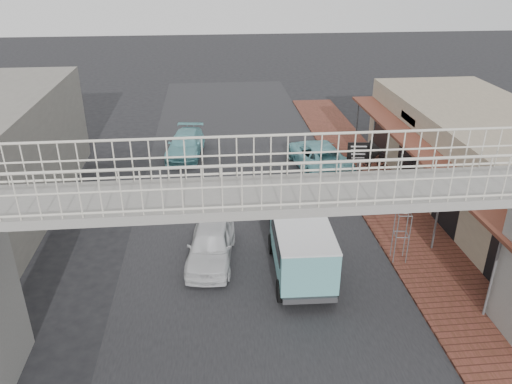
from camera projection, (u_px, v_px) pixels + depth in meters
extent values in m
plane|color=black|center=(258.00, 274.00, 18.01)|extent=(120.00, 120.00, 0.00)
cube|color=black|center=(258.00, 274.00, 18.01)|extent=(10.00, 60.00, 0.01)
cube|color=brown|center=(403.00, 224.00, 21.25)|extent=(3.00, 40.00, 0.10)
cube|color=gray|center=(500.00, 169.00, 21.69)|extent=(6.00, 18.00, 4.00)
cube|color=brown|center=(431.00, 153.00, 21.02)|extent=(1.80, 18.00, 0.12)
cube|color=silver|center=(409.00, 119.00, 24.02)|extent=(0.08, 2.60, 0.90)
cube|color=#B21914|center=(475.00, 171.00, 18.18)|extent=(0.08, 2.20, 0.80)
cube|color=gray|center=(275.00, 195.00, 12.21)|extent=(14.00, 2.00, 0.24)
cube|color=beige|center=(271.00, 156.00, 12.78)|extent=(14.00, 0.08, 1.10)
cube|color=beige|center=(281.00, 187.00, 11.07)|extent=(14.00, 0.08, 1.10)
imported|color=silver|center=(211.00, 244.00, 18.59)|extent=(2.12, 4.22, 1.38)
imported|color=black|center=(285.00, 202.00, 21.75)|extent=(1.70, 4.27, 1.38)
imported|color=#71BDC5|center=(319.00, 156.00, 26.65)|extent=(3.06, 5.46, 1.44)
imported|color=#6CB5BC|center=(186.00, 144.00, 28.45)|extent=(2.36, 4.66, 1.30)
cylinder|color=black|center=(272.00, 244.00, 19.18)|extent=(0.29, 0.78, 0.77)
cylinder|color=black|center=(317.00, 242.00, 19.28)|extent=(0.29, 0.78, 0.77)
cylinder|color=black|center=(281.00, 291.00, 16.50)|extent=(0.29, 0.78, 0.77)
cylinder|color=black|center=(332.00, 289.00, 16.60)|extent=(0.29, 0.78, 0.77)
cube|color=#66AFB2|center=(303.00, 248.00, 17.20)|extent=(1.98, 3.59, 1.49)
cube|color=#66AFB2|center=(294.00, 225.00, 19.15)|extent=(1.82, 1.05, 0.99)
cube|color=black|center=(303.00, 238.00, 17.03)|extent=(2.01, 2.93, 0.55)
cube|color=silver|center=(304.00, 228.00, 16.87)|extent=(2.01, 3.59, 0.07)
imported|color=black|center=(373.00, 160.00, 26.51)|extent=(1.78, 1.04, 0.88)
imported|color=black|center=(366.00, 178.00, 24.32)|extent=(1.69, 1.00, 0.98)
cylinder|color=#59595B|center=(393.00, 233.00, 18.53)|extent=(0.04, 0.04, 1.96)
cylinder|color=#59595B|center=(406.00, 234.00, 18.52)|extent=(0.04, 0.04, 1.96)
cylinder|color=#59595B|center=(396.00, 240.00, 18.11)|extent=(0.04, 0.04, 1.96)
cylinder|color=#59595B|center=(409.00, 240.00, 18.10)|extent=(0.04, 0.04, 1.96)
cylinder|color=silver|center=(405.00, 205.00, 17.76)|extent=(0.66, 0.30, 0.63)
cylinder|color=beige|center=(406.00, 207.00, 17.65)|extent=(0.56, 0.09, 0.56)
cylinder|color=beige|center=(405.00, 204.00, 17.86)|extent=(0.56, 0.09, 0.56)
cylinder|color=#59595B|center=(357.00, 170.00, 23.09)|extent=(0.09, 0.09, 2.64)
cube|color=black|center=(359.00, 151.00, 22.65)|extent=(1.09, 0.17, 0.82)
cone|color=black|center=(376.00, 151.00, 22.65)|extent=(0.65, 1.05, 1.00)
cube|color=white|center=(358.00, 152.00, 22.64)|extent=(0.72, 0.08, 0.55)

